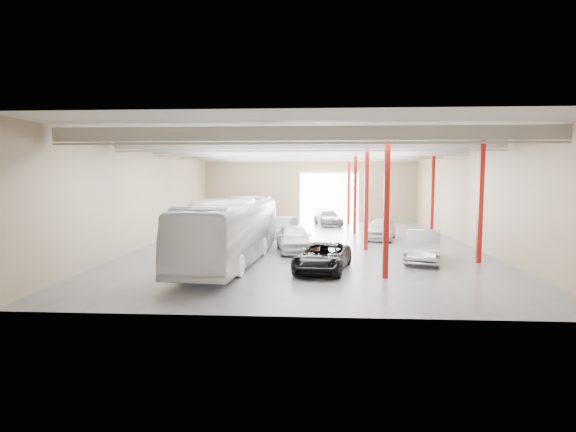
# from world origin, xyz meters

# --- Properties ---
(depot_shell) EXTENTS (22.12, 32.12, 7.06)m
(depot_shell) POSITION_xyz_m (0.13, 0.48, 4.98)
(depot_shell) COLOR #4A4A4F
(depot_shell) RESTS_ON ground
(coach_bus) EXTENTS (3.96, 12.92, 3.54)m
(coach_bus) POSITION_xyz_m (-4.12, -6.77, 1.77)
(coach_bus) COLOR white
(coach_bus) RESTS_ON ground
(black_sedan) EXTENTS (3.38, 5.48, 1.42)m
(black_sedan) POSITION_xyz_m (0.91, -8.56, 0.71)
(black_sedan) COLOR black
(black_sedan) RESTS_ON ground
(car_row_a) EXTENTS (2.73, 5.25, 1.71)m
(car_row_a) POSITION_xyz_m (-0.80, -3.00, 0.85)
(car_row_a) COLOR silver
(car_row_a) RESTS_ON ground
(car_row_b) EXTENTS (2.34, 4.67, 1.47)m
(car_row_b) POSITION_xyz_m (-2.00, 4.50, 0.73)
(car_row_b) COLOR #B9B9BE
(car_row_b) RESTS_ON ground
(car_row_c) EXTENTS (3.09, 5.24, 1.43)m
(car_row_c) POSITION_xyz_m (1.78, 12.00, 0.71)
(car_row_c) COLOR gray
(car_row_c) RESTS_ON ground
(car_right_near) EXTENTS (3.10, 5.50, 1.71)m
(car_right_near) POSITION_xyz_m (6.58, -5.60, 0.86)
(car_right_near) COLOR #B5B5BA
(car_right_near) RESTS_ON ground
(car_right_far) EXTENTS (2.96, 5.02, 1.60)m
(car_right_far) POSITION_xyz_m (5.50, 2.85, 0.80)
(car_right_far) COLOR silver
(car_right_far) RESTS_ON ground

